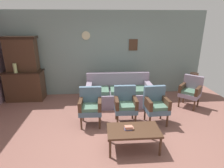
{
  "coord_description": "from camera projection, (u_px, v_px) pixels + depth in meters",
  "views": [
    {
      "loc": [
        -0.21,
        -3.34,
        2.35
      ],
      "look_at": [
        0.11,
        1.07,
        0.85
      ],
      "focal_mm": 29.38,
      "sensor_mm": 36.0,
      "label": 1
    }
  ],
  "objects": [
    {
      "name": "wall_back_with_decor",
      "position": [
        105.0,
        54.0,
        5.97
      ],
      "size": [
        6.4,
        0.09,
        2.7
      ],
      "color": "gray",
      "rests_on": "ground"
    },
    {
      "name": "coffee_table",
      "position": [
        133.0,
        131.0,
        3.48
      ],
      "size": [
        1.0,
        0.56,
        0.42
      ],
      "color": "#472D1E",
      "rests_on": "ground"
    },
    {
      "name": "side_cabinet",
      "position": [
        25.0,
        85.0,
        5.73
      ],
      "size": [
        1.16,
        0.55,
        0.93
      ],
      "color": "#472D1E",
      "rests_on": "ground"
    },
    {
      "name": "ground_plane",
      "position": [
        111.0,
        138.0,
        3.92
      ],
      "size": [
        7.68,
        7.68,
        0.0
      ],
      "primitive_type": "plane",
      "color": "#84564C"
    },
    {
      "name": "armchair_by_doorway",
      "position": [
        156.0,
        104.0,
        4.37
      ],
      "size": [
        0.55,
        0.52,
        0.9
      ],
      "color": "slate",
      "rests_on": "ground"
    },
    {
      "name": "floor_vase_by_wall",
      "position": [
        193.0,
        85.0,
        6.02
      ],
      "size": [
        0.25,
        0.25,
        0.79
      ],
      "primitive_type": "cylinder",
      "color": "brown",
      "rests_on": "ground"
    },
    {
      "name": "floral_couch",
      "position": [
        119.0,
        93.0,
        5.46
      ],
      "size": [
        1.9,
        0.82,
        0.9
      ],
      "color": "gray",
      "rests_on": "ground"
    },
    {
      "name": "wingback_chair_by_fireplace",
      "position": [
        191.0,
        90.0,
        5.24
      ],
      "size": [
        0.71,
        0.71,
        0.9
      ],
      "color": "gray",
      "rests_on": "ground"
    },
    {
      "name": "armchair_near_cabinet",
      "position": [
        91.0,
        105.0,
        4.31
      ],
      "size": [
        0.53,
        0.5,
        0.9
      ],
      "color": "slate",
      "rests_on": "ground"
    },
    {
      "name": "vase_on_cabinet",
      "position": [
        15.0,
        68.0,
        5.35
      ],
      "size": [
        0.11,
        0.11,
        0.28
      ],
      "primitive_type": "cylinder",
      "color": "#B0C27B",
      "rests_on": "side_cabinet"
    },
    {
      "name": "book_stack_on_table",
      "position": [
        129.0,
        128.0,
        3.46
      ],
      "size": [
        0.17,
        0.11,
        0.06
      ],
      "color": "slate",
      "rests_on": "coffee_table"
    },
    {
      "name": "cabinet_upper_hutch",
      "position": [
        21.0,
        54.0,
        5.49
      ],
      "size": [
        0.99,
        0.38,
        1.03
      ],
      "color": "#472D1E",
      "rests_on": "side_cabinet"
    },
    {
      "name": "armchair_near_couch_end",
      "position": [
        125.0,
        103.0,
        4.39
      ],
      "size": [
        0.52,
        0.49,
        0.9
      ],
      "color": "slate",
      "rests_on": "ground"
    }
  ]
}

